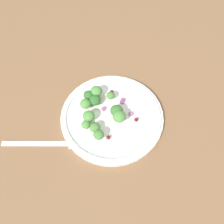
# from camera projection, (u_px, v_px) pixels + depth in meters

# --- Properties ---
(ground_plane) EXTENTS (1.80, 1.80, 0.02)m
(ground_plane) POSITION_uv_depth(u_px,v_px,m) (110.00, 111.00, 0.58)
(ground_plane) COLOR brown
(plate) EXTENTS (0.24, 0.24, 0.02)m
(plate) POSITION_uv_depth(u_px,v_px,m) (112.00, 116.00, 0.55)
(plate) COLOR white
(plate) RESTS_ON ground_plane
(dressing_pool) EXTENTS (0.14, 0.14, 0.00)m
(dressing_pool) POSITION_uv_depth(u_px,v_px,m) (112.00, 115.00, 0.55)
(dressing_pool) COLOR white
(dressing_pool) RESTS_ON plate
(broccoli_floret_0) EXTENTS (0.02, 0.02, 0.02)m
(broccoli_floret_0) POSITION_uv_depth(u_px,v_px,m) (95.00, 128.00, 0.51)
(broccoli_floret_0) COLOR #ADD18E
(broccoli_floret_0) RESTS_ON plate
(broccoli_floret_1) EXTENTS (0.03, 0.03, 0.03)m
(broccoli_floret_1) POSITION_uv_depth(u_px,v_px,m) (117.00, 111.00, 0.53)
(broccoli_floret_1) COLOR #8EB77A
(broccoli_floret_1) RESTS_ON plate
(broccoli_floret_2) EXTENTS (0.02, 0.02, 0.02)m
(broccoli_floret_2) POSITION_uv_depth(u_px,v_px,m) (99.00, 135.00, 0.50)
(broccoli_floret_2) COLOR #9EC684
(broccoli_floret_2) RESTS_ON plate
(broccoli_floret_3) EXTENTS (0.02, 0.02, 0.03)m
(broccoli_floret_3) POSITION_uv_depth(u_px,v_px,m) (85.00, 104.00, 0.54)
(broccoli_floret_3) COLOR #9EC684
(broccoli_floret_3) RESTS_ON plate
(broccoli_floret_4) EXTENTS (0.02, 0.02, 0.02)m
(broccoli_floret_4) POSITION_uv_depth(u_px,v_px,m) (109.00, 95.00, 0.56)
(broccoli_floret_4) COLOR #ADD18E
(broccoli_floret_4) RESTS_ON plate
(broccoli_floret_5) EXTENTS (0.03, 0.03, 0.03)m
(broccoli_floret_5) POSITION_uv_depth(u_px,v_px,m) (95.00, 100.00, 0.55)
(broccoli_floret_5) COLOR #9EC684
(broccoli_floret_5) RESTS_ON plate
(broccoli_floret_6) EXTENTS (0.03, 0.03, 0.03)m
(broccoli_floret_6) POSITION_uv_depth(u_px,v_px,m) (119.00, 117.00, 0.52)
(broccoli_floret_6) COLOR #ADD18E
(broccoli_floret_6) RESTS_ON plate
(broccoli_floret_7) EXTENTS (0.02, 0.02, 0.02)m
(broccoli_floret_7) POSITION_uv_depth(u_px,v_px,m) (89.00, 95.00, 0.55)
(broccoli_floret_7) COLOR #ADD18E
(broccoli_floret_7) RESTS_ON plate
(broccoli_floret_8) EXTENTS (0.03, 0.03, 0.03)m
(broccoli_floret_8) POSITION_uv_depth(u_px,v_px,m) (96.00, 91.00, 0.56)
(broccoli_floret_8) COLOR #ADD18E
(broccoli_floret_8) RESTS_ON plate
(broccoli_floret_9) EXTENTS (0.02, 0.02, 0.02)m
(broccoli_floret_9) POSITION_uv_depth(u_px,v_px,m) (86.00, 125.00, 0.52)
(broccoli_floret_9) COLOR #8EB77A
(broccoli_floret_9) RESTS_ON plate
(broccoli_floret_10) EXTENTS (0.03, 0.03, 0.03)m
(broccoli_floret_10) POSITION_uv_depth(u_px,v_px,m) (89.00, 116.00, 0.52)
(broccoli_floret_10) COLOR #ADD18E
(broccoli_floret_10) RESTS_ON plate
(cranberry_0) EXTENTS (0.01, 0.01, 0.01)m
(cranberry_0) POSITION_uv_depth(u_px,v_px,m) (136.00, 120.00, 0.53)
(cranberry_0) COLOR maroon
(cranberry_0) RESTS_ON plate
(cranberry_1) EXTENTS (0.01, 0.01, 0.01)m
(cranberry_1) POSITION_uv_depth(u_px,v_px,m) (86.00, 127.00, 0.52)
(cranberry_1) COLOR maroon
(cranberry_1) RESTS_ON plate
(cranberry_2) EXTENTS (0.01, 0.01, 0.01)m
(cranberry_2) POSITION_uv_depth(u_px,v_px,m) (110.00, 92.00, 0.58)
(cranberry_2) COLOR #4C0A14
(cranberry_2) RESTS_ON plate
(cranberry_3) EXTENTS (0.01, 0.01, 0.01)m
(cranberry_3) POSITION_uv_depth(u_px,v_px,m) (108.00, 137.00, 0.51)
(cranberry_3) COLOR maroon
(cranberry_3) RESTS_ON plate
(onion_bit_0) EXTENTS (0.01, 0.01, 0.00)m
(onion_bit_0) POSITION_uv_depth(u_px,v_px,m) (104.00, 109.00, 0.55)
(onion_bit_0) COLOR #934C84
(onion_bit_0) RESTS_ON plate
(onion_bit_1) EXTENTS (0.01, 0.01, 0.01)m
(onion_bit_1) POSITION_uv_depth(u_px,v_px,m) (122.00, 101.00, 0.56)
(onion_bit_1) COLOR #843D75
(onion_bit_1) RESTS_ON plate
(onion_bit_2) EXTENTS (0.01, 0.01, 0.01)m
(onion_bit_2) POSITION_uv_depth(u_px,v_px,m) (131.00, 114.00, 0.54)
(onion_bit_2) COLOR #A35B93
(onion_bit_2) RESTS_ON plate
(onion_bit_3) EXTENTS (0.01, 0.01, 0.00)m
(onion_bit_3) POSITION_uv_depth(u_px,v_px,m) (118.00, 118.00, 0.54)
(onion_bit_3) COLOR #934C84
(onion_bit_3) RESTS_ON plate
(fork) EXTENTS (0.19, 0.04, 0.01)m
(fork) POSITION_uv_depth(u_px,v_px,m) (49.00, 143.00, 0.52)
(fork) COLOR silver
(fork) RESTS_ON ground_plane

